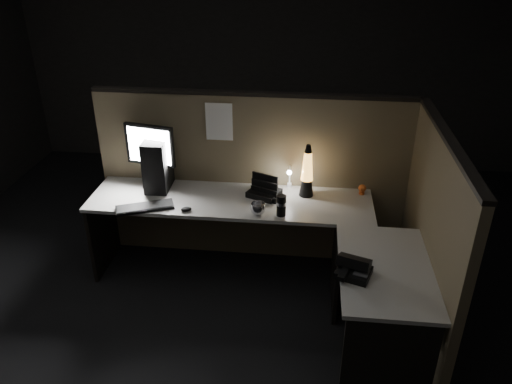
# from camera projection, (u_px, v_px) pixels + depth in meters

# --- Properties ---
(floor) EXTENTS (6.00, 6.00, 0.00)m
(floor) POSITION_uv_depth(u_px,v_px,m) (240.00, 320.00, 3.85)
(floor) COLOR black
(floor) RESTS_ON ground
(room_shell) EXTENTS (6.00, 6.00, 6.00)m
(room_shell) POSITION_uv_depth(u_px,v_px,m) (236.00, 121.00, 3.10)
(room_shell) COLOR silver
(room_shell) RESTS_ON ground
(partition_back) EXTENTS (2.66, 0.06, 1.50)m
(partition_back) POSITION_uv_depth(u_px,v_px,m) (253.00, 180.00, 4.32)
(partition_back) COLOR brown
(partition_back) RESTS_ON ground
(partition_right) EXTENTS (0.06, 1.66, 1.50)m
(partition_right) POSITION_uv_depth(u_px,v_px,m) (429.00, 242.00, 3.46)
(partition_right) COLOR brown
(partition_right) RESTS_ON ground
(desk) EXTENTS (2.60, 1.60, 0.73)m
(desk) POSITION_uv_depth(u_px,v_px,m) (266.00, 240.00, 3.79)
(desk) COLOR #B7B4AD
(desk) RESTS_ON ground
(pc_tower) EXTENTS (0.20, 0.42, 0.44)m
(pc_tower) POSITION_uv_depth(u_px,v_px,m) (159.00, 161.00, 4.18)
(pc_tower) COLOR black
(pc_tower) RESTS_ON desk
(monitor) EXTENTS (0.43, 0.18, 0.55)m
(monitor) POSITION_uv_depth(u_px,v_px,m) (150.00, 150.00, 4.10)
(monitor) COLOR black
(monitor) RESTS_ON desk
(keyboard) EXTENTS (0.47, 0.31, 0.02)m
(keyboard) POSITION_uv_depth(u_px,v_px,m) (145.00, 207.00, 3.91)
(keyboard) COLOR black
(keyboard) RESTS_ON desk
(mouse) EXTENTS (0.10, 0.08, 0.03)m
(mouse) POSITION_uv_depth(u_px,v_px,m) (186.00, 209.00, 3.88)
(mouse) COLOR black
(mouse) RESTS_ON desk
(clip_lamp) EXTENTS (0.04, 0.16, 0.21)m
(clip_lamp) POSITION_uv_depth(u_px,v_px,m) (289.00, 176.00, 4.15)
(clip_lamp) COLOR white
(clip_lamp) RESTS_ON desk
(organizer) EXTENTS (0.30, 0.28, 0.18)m
(organizer) POSITION_uv_depth(u_px,v_px,m) (264.00, 191.00, 4.10)
(organizer) COLOR black
(organizer) RESTS_ON desk
(lava_lamp) EXTENTS (0.12, 0.12, 0.45)m
(lava_lamp) POSITION_uv_depth(u_px,v_px,m) (307.00, 175.00, 4.03)
(lava_lamp) COLOR black
(lava_lamp) RESTS_ON desk
(travel_mug) EXTENTS (0.08, 0.08, 0.17)m
(travel_mug) POSITION_uv_depth(u_px,v_px,m) (281.00, 206.00, 3.79)
(travel_mug) COLOR black
(travel_mug) RESTS_ON desk
(steel_mug) EXTENTS (0.15, 0.15, 0.09)m
(steel_mug) POSITION_uv_depth(u_px,v_px,m) (258.00, 209.00, 3.82)
(steel_mug) COLOR #B1B1B8
(steel_mug) RESTS_ON desk
(figurine) EXTENTS (0.06, 0.06, 0.06)m
(figurine) POSITION_uv_depth(u_px,v_px,m) (362.00, 188.00, 4.11)
(figurine) COLOR orange
(figurine) RESTS_ON desk
(pinned_paper) EXTENTS (0.22, 0.00, 0.32)m
(pinned_paper) POSITION_uv_depth(u_px,v_px,m) (219.00, 122.00, 4.07)
(pinned_paper) COLOR white
(pinned_paper) RESTS_ON partition_back
(desk_phone) EXTENTS (0.26, 0.25, 0.13)m
(desk_phone) POSITION_uv_depth(u_px,v_px,m) (353.00, 268.00, 3.15)
(desk_phone) COLOR black
(desk_phone) RESTS_ON desk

